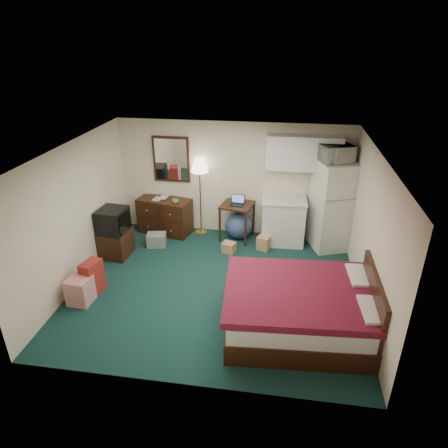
% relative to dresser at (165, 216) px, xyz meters
% --- Properties ---
extents(floor, '(5.00, 4.50, 0.01)m').
position_rel_dresser_xyz_m(floor, '(1.51, -1.98, -0.40)').
color(floor, '#143732').
rests_on(floor, ground).
extents(ceiling, '(5.00, 4.50, 0.01)m').
position_rel_dresser_xyz_m(ceiling, '(1.51, -1.98, 2.10)').
color(ceiling, beige).
rests_on(ceiling, walls).
extents(walls, '(5.01, 4.51, 2.50)m').
position_rel_dresser_xyz_m(walls, '(1.51, -1.98, 0.85)').
color(walls, beige).
rests_on(walls, floor).
extents(mirror, '(0.80, 0.06, 1.00)m').
position_rel_dresser_xyz_m(mirror, '(0.16, 0.24, 1.25)').
color(mirror, white).
rests_on(mirror, walls).
extents(upper_cabinets, '(1.50, 0.35, 0.70)m').
position_rel_dresser_xyz_m(upper_cabinets, '(2.96, 0.10, 1.55)').
color(upper_cabinets, white).
rests_on(upper_cabinets, walls).
extents(headboard, '(0.06, 1.56, 1.00)m').
position_rel_dresser_xyz_m(headboard, '(3.97, -2.90, 0.15)').
color(headboard, black).
rests_on(headboard, walls).
extents(dresser, '(1.26, 0.78, 0.80)m').
position_rel_dresser_xyz_m(dresser, '(0.00, 0.00, 0.00)').
color(dresser, black).
rests_on(dresser, floor).
extents(floor_lamp, '(0.45, 0.45, 1.75)m').
position_rel_dresser_xyz_m(floor_lamp, '(0.81, 0.07, 0.48)').
color(floor_lamp, gold).
rests_on(floor_lamp, floor).
extents(desk, '(0.76, 0.76, 0.81)m').
position_rel_dresser_xyz_m(desk, '(1.64, -0.05, 0.01)').
color(desk, black).
rests_on(desk, floor).
extents(exercise_ball, '(0.76, 0.76, 0.60)m').
position_rel_dresser_xyz_m(exercise_ball, '(1.68, -0.02, -0.10)').
color(exercise_ball, '#394F80').
rests_on(exercise_ball, floor).
extents(kitchen_counter, '(0.92, 0.72, 0.97)m').
position_rel_dresser_xyz_m(kitchen_counter, '(2.63, -0.07, 0.09)').
color(kitchen_counter, white).
rests_on(kitchen_counter, floor).
extents(fridge, '(0.98, 0.98, 1.87)m').
position_rel_dresser_xyz_m(fridge, '(3.64, -0.10, 0.54)').
color(fridge, silver).
rests_on(fridge, floor).
extents(bed, '(2.35, 1.89, 0.72)m').
position_rel_dresser_xyz_m(bed, '(2.99, -2.90, -0.04)').
color(bed, '#571429').
rests_on(bed, floor).
extents(tv_stand, '(0.59, 0.64, 0.55)m').
position_rel_dresser_xyz_m(tv_stand, '(-0.70, -1.17, -0.12)').
color(tv_stand, black).
rests_on(tv_stand, floor).
extents(suitcase, '(0.32, 0.43, 0.62)m').
position_rel_dresser_xyz_m(suitcase, '(-0.58, -2.48, -0.09)').
color(suitcase, maroon).
rests_on(suitcase, floor).
extents(retail_box, '(0.39, 0.39, 0.46)m').
position_rel_dresser_xyz_m(retail_box, '(-0.67, -2.77, -0.17)').
color(retail_box, silver).
rests_on(retail_box, floor).
extents(file_bin, '(0.44, 0.36, 0.28)m').
position_rel_dresser_xyz_m(file_bin, '(-0.01, -0.67, -0.26)').
color(file_bin, gray).
rests_on(file_bin, floor).
extents(cardboard_box_a, '(0.31, 0.28, 0.22)m').
position_rel_dresser_xyz_m(cardboard_box_a, '(1.56, -0.71, -0.29)').
color(cardboard_box_a, '#AB7953').
rests_on(cardboard_box_a, floor).
extents(cardboard_box_b, '(0.33, 0.36, 0.29)m').
position_rel_dresser_xyz_m(cardboard_box_b, '(2.27, -0.44, -0.25)').
color(cardboard_box_b, '#AB7953').
rests_on(cardboard_box_b, floor).
extents(laptop, '(0.32, 0.27, 0.20)m').
position_rel_dresser_xyz_m(laptop, '(1.64, -0.11, 0.51)').
color(laptop, black).
rests_on(laptop, desk).
extents(crt_tv, '(0.57, 0.61, 0.48)m').
position_rel_dresser_xyz_m(crt_tv, '(-0.69, -1.20, 0.39)').
color(crt_tv, black).
rests_on(crt_tv, tv_stand).
extents(microwave, '(0.68, 0.54, 0.41)m').
position_rel_dresser_xyz_m(microwave, '(3.56, -0.17, 1.67)').
color(microwave, silver).
rests_on(microwave, fridge).
extents(book_a, '(0.18, 0.05, 0.24)m').
position_rel_dresser_xyz_m(book_a, '(-0.22, -0.00, 0.52)').
color(book_a, '#AB7953').
rests_on(book_a, dresser).
extents(book_b, '(0.19, 0.05, 0.25)m').
position_rel_dresser_xyz_m(book_b, '(-0.12, 0.09, 0.52)').
color(book_b, '#AB7953').
rests_on(book_b, dresser).
extents(mug, '(0.16, 0.14, 0.14)m').
position_rel_dresser_xyz_m(mug, '(0.32, -0.18, 0.47)').
color(mug, '#5B9949').
rests_on(mug, dresser).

